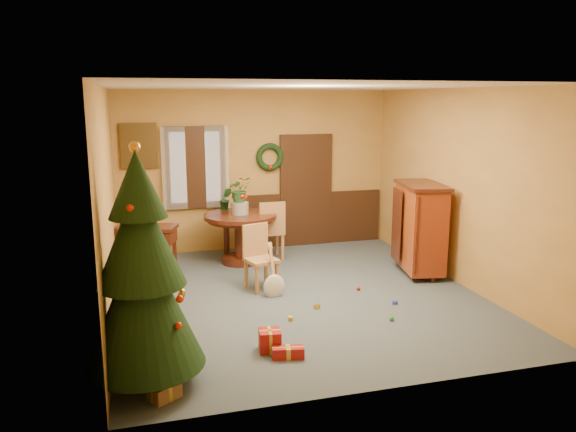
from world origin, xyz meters
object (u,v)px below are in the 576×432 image
object	(u,v)px
writing_desk	(146,239)
sideboard	(420,226)
chair_near	(259,255)
dining_table	(240,229)
christmas_tree	(142,274)

from	to	relation	value
writing_desk	sideboard	world-z (taller)	sideboard
chair_near	sideboard	size ratio (longest dim) A/B	0.65
chair_near	writing_desk	bearing A→B (deg)	147.64
dining_table	sideboard	size ratio (longest dim) A/B	0.84
chair_near	dining_table	bearing A→B (deg)	90.50
chair_near	sideboard	world-z (taller)	sideboard
chair_near	christmas_tree	xyz separation A→B (m)	(-1.69, -2.49, 0.61)
christmas_tree	sideboard	bearing A→B (deg)	30.16
chair_near	christmas_tree	world-z (taller)	christmas_tree
dining_table	writing_desk	world-z (taller)	dining_table
sideboard	chair_near	bearing A→B (deg)	-179.70
chair_near	writing_desk	xyz separation A→B (m)	(-1.56, 0.99, 0.11)
chair_near	sideboard	xyz separation A→B (m)	(2.61, 0.01, 0.27)
christmas_tree	dining_table	bearing A→B (deg)	66.52
christmas_tree	writing_desk	distance (m)	3.52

